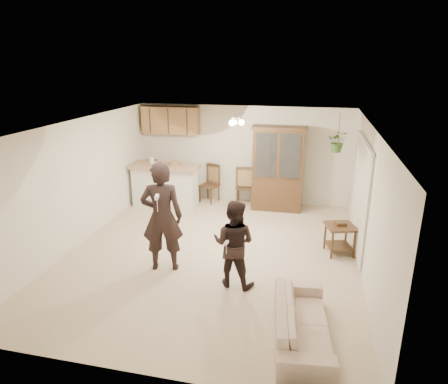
% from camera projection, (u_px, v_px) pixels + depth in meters
% --- Properties ---
extents(floor, '(6.50, 6.50, 0.00)m').
position_uv_depth(floor, '(212.00, 253.00, 7.78)').
color(floor, '#B8A98B').
rests_on(floor, ground).
extents(ceiling, '(5.50, 6.50, 0.02)m').
position_uv_depth(ceiling, '(211.00, 125.00, 6.99)').
color(ceiling, white).
rests_on(ceiling, wall_back).
extents(wall_back, '(5.50, 0.02, 2.50)m').
position_uv_depth(wall_back, '(243.00, 154.00, 10.39)').
color(wall_back, silver).
rests_on(wall_back, ground).
extents(wall_front, '(5.50, 0.02, 2.50)m').
position_uv_depth(wall_front, '(137.00, 283.00, 4.38)').
color(wall_front, silver).
rests_on(wall_front, ground).
extents(wall_left, '(0.02, 6.50, 2.50)m').
position_uv_depth(wall_left, '(79.00, 183.00, 7.97)').
color(wall_left, silver).
rests_on(wall_left, ground).
extents(wall_right, '(0.02, 6.50, 2.50)m').
position_uv_depth(wall_right, '(368.00, 204.00, 6.80)').
color(wall_right, silver).
rests_on(wall_right, ground).
extents(breakfast_bar, '(1.60, 0.55, 1.00)m').
position_uv_depth(breakfast_bar, '(165.00, 187.00, 10.19)').
color(breakfast_bar, silver).
rests_on(breakfast_bar, floor).
extents(bar_top, '(1.75, 0.70, 0.08)m').
position_uv_depth(bar_top, '(164.00, 166.00, 10.02)').
color(bar_top, '#A58063').
rests_on(bar_top, breakfast_bar).
extents(upper_cabinets, '(1.50, 0.34, 0.70)m').
position_uv_depth(upper_cabinets, '(171.00, 120.00, 10.36)').
color(upper_cabinets, olive).
rests_on(upper_cabinets, wall_back).
extents(vertical_blinds, '(0.06, 2.30, 2.10)m').
position_uv_depth(vertical_blinds, '(360.00, 195.00, 7.69)').
color(vertical_blinds, beige).
rests_on(vertical_blinds, wall_right).
extents(ceiling_fixture, '(0.36, 0.36, 0.20)m').
position_uv_depth(ceiling_fixture, '(236.00, 121.00, 8.09)').
color(ceiling_fixture, '#F8E6BA').
rests_on(ceiling_fixture, ceiling).
extents(hanging_plant, '(0.43, 0.37, 0.48)m').
position_uv_depth(hanging_plant, '(338.00, 142.00, 8.93)').
color(hanging_plant, '#315622').
rests_on(hanging_plant, ceiling).
extents(plant_cord, '(0.01, 0.01, 0.65)m').
position_uv_depth(plant_cord, '(339.00, 127.00, 8.83)').
color(plant_cord, black).
rests_on(plant_cord, ceiling).
extents(sofa, '(0.94, 1.94, 0.73)m').
position_uv_depth(sofa, '(303.00, 316.00, 5.27)').
color(sofa, '#F0DDC5').
rests_on(sofa, floor).
extents(adult, '(0.74, 0.58, 1.80)m').
position_uv_depth(adult, '(162.00, 222.00, 6.95)').
color(adult, black).
rests_on(adult, floor).
extents(child, '(0.72, 0.60, 1.35)m').
position_uv_depth(child, '(234.00, 247.00, 6.51)').
color(child, black).
rests_on(child, floor).
extents(china_hutch, '(1.33, 0.53, 2.09)m').
position_uv_depth(china_hutch, '(278.00, 169.00, 9.79)').
color(china_hutch, '#331E12').
rests_on(china_hutch, floor).
extents(side_table, '(0.66, 0.66, 0.65)m').
position_uv_depth(side_table, '(339.00, 239.00, 7.69)').
color(side_table, '#331E12').
rests_on(side_table, floor).
extents(chair_bar, '(0.63, 0.63, 1.07)m').
position_uv_depth(chair_bar, '(151.00, 190.00, 10.64)').
color(chair_bar, '#331E12').
rests_on(chair_bar, floor).
extents(chair_hutch_left, '(0.57, 0.57, 0.99)m').
position_uv_depth(chair_hutch_left, '(209.00, 191.00, 10.58)').
color(chair_hutch_left, '#331E12').
rests_on(chair_hutch_left, floor).
extents(chair_hutch_right, '(0.51, 0.51, 1.04)m').
position_uv_depth(chair_hutch_right, '(245.00, 193.00, 10.40)').
color(chair_hutch_right, '#331E12').
rests_on(chair_hutch_right, floor).
extents(controller_adult, '(0.09, 0.18, 0.05)m').
position_uv_depth(controller_adult, '(157.00, 197.00, 6.32)').
color(controller_adult, white).
rests_on(controller_adult, adult).
extents(controller_child, '(0.06, 0.13, 0.04)m').
position_uv_depth(controller_child, '(226.00, 243.00, 6.13)').
color(controller_child, white).
rests_on(controller_child, child).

